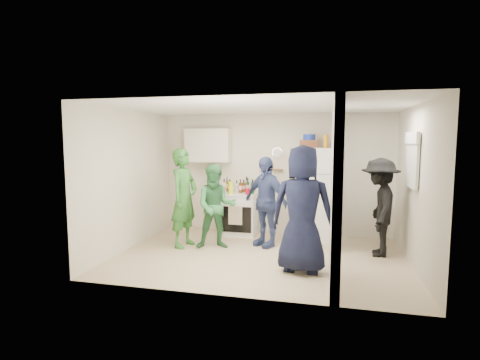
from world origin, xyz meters
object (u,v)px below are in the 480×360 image
(blue_bowl, at_px, (309,137))
(person_green_left, at_px, (184,198))
(person_green_center, at_px, (216,207))
(wicker_basket, at_px, (309,144))
(person_nook, at_px, (380,207))
(yellow_cup_stack_top, at_px, (326,141))
(stove, at_px, (239,214))
(fridge, at_px, (313,194))
(person_navy, at_px, (302,209))
(person_denim, at_px, (265,202))

(blue_bowl, distance_m, person_green_left, 2.69)
(person_green_center, bearing_deg, wicker_basket, 16.66)
(person_nook, bearing_deg, person_green_center, -81.61)
(wicker_basket, bearing_deg, yellow_cup_stack_top, -25.11)
(stove, distance_m, person_nook, 2.80)
(stove, relative_size, person_nook, 0.52)
(fridge, bearing_deg, person_nook, -35.20)
(stove, relative_size, wicker_basket, 2.50)
(person_navy, bearing_deg, fridge, -87.71)
(person_green_center, bearing_deg, person_nook, -13.03)
(yellow_cup_stack_top, height_order, person_green_center, yellow_cup_stack_top)
(yellow_cup_stack_top, bearing_deg, person_green_center, -154.09)
(person_green_left, bearing_deg, person_green_center, -75.37)
(wicker_basket, height_order, blue_bowl, blue_bowl)
(fridge, bearing_deg, person_navy, -92.43)
(blue_bowl, relative_size, person_denim, 0.14)
(fridge, xyz_separation_m, yellow_cup_stack_top, (0.22, -0.10, 1.03))
(person_denim, bearing_deg, person_green_left, -132.82)
(person_green_center, bearing_deg, stove, 62.79)
(person_green_left, height_order, person_green_center, person_green_left)
(person_denim, relative_size, person_navy, 0.88)
(fridge, bearing_deg, person_green_center, -148.68)
(person_navy, bearing_deg, wicker_basket, -84.74)
(yellow_cup_stack_top, height_order, person_denim, yellow_cup_stack_top)
(yellow_cup_stack_top, relative_size, person_green_left, 0.14)
(stove, xyz_separation_m, person_green_left, (-0.79, -1.08, 0.47))
(blue_bowl, bearing_deg, person_denim, -134.92)
(yellow_cup_stack_top, relative_size, person_green_center, 0.16)
(person_green_left, xyz_separation_m, person_denim, (1.45, 0.36, -0.07))
(blue_bowl, height_order, person_green_center, blue_bowl)
(stove, height_order, person_denim, person_denim)
(blue_bowl, xyz_separation_m, yellow_cup_stack_top, (0.32, -0.15, -0.08))
(fridge, relative_size, person_green_left, 1.00)
(person_green_left, distance_m, person_nook, 3.44)
(person_green_left, relative_size, person_navy, 0.95)
(person_nook, bearing_deg, wicker_basket, -120.64)
(wicker_basket, bearing_deg, person_green_left, -153.32)
(wicker_basket, height_order, person_navy, wicker_basket)
(fridge, bearing_deg, wicker_basket, 153.43)
(person_denim, bearing_deg, yellow_cup_stack_top, 62.28)
(blue_bowl, distance_m, person_nook, 1.92)
(person_denim, bearing_deg, person_navy, -25.26)
(person_green_center, relative_size, person_nook, 0.92)
(stove, relative_size, person_navy, 0.46)
(person_navy, bearing_deg, person_green_left, -16.69)
(person_navy, distance_m, person_nook, 1.66)
(fridge, height_order, wicker_basket, wicker_basket)
(blue_bowl, xyz_separation_m, person_green_left, (-2.19, -1.10, -1.12))
(fridge, distance_m, wicker_basket, 0.99)
(blue_bowl, height_order, person_navy, blue_bowl)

